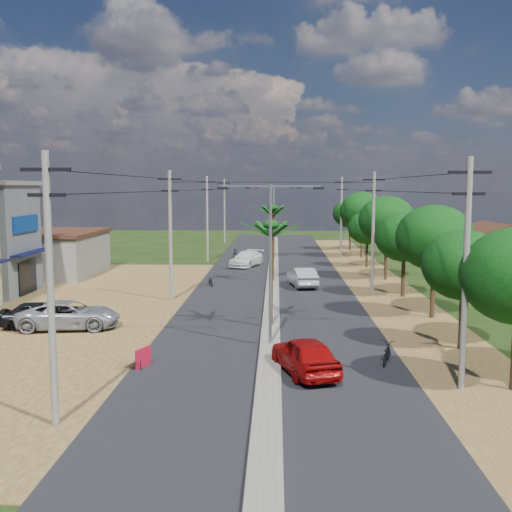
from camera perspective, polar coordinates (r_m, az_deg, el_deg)
The scene contains 36 objects.
ground at distance 29.85m, azimuth 1.36°, elevation -8.68°, with size 160.00×160.00×0.00m, color black.
road at distance 44.49m, azimuth 1.56°, elevation -3.57°, with size 12.00×110.00×0.04m, color black.
median at distance 47.44m, azimuth 1.59°, elevation -2.85°, with size 1.00×90.00×0.18m, color #605E56.
dirt_lot_west at distance 40.61m, azimuth -20.28°, elevation -4.96°, with size 18.00×46.00×0.04m, color brown.
dirt_shoulder_east at distance 45.24m, azimuth 12.41°, elevation -3.56°, with size 5.00×90.00×0.03m, color brown.
low_shed at distance 57.23m, azimuth -19.89°, elevation 0.27°, with size 10.40×10.40×3.95m.
house_east_far at distance 60.70m, azimuth 21.90°, elevation 0.93°, with size 7.60×7.50×4.60m.
tree_east_b at distance 30.41m, azimuth 19.19°, elevation -0.85°, with size 4.00×4.00×5.83m.
tree_east_c at distance 37.14m, azimuth 16.64°, elevation 1.68°, with size 4.60×4.60×6.83m.
tree_east_d at distance 43.90m, azimuth 13.94°, elevation 1.79°, with size 4.20×4.20×6.13m.
tree_east_e at distance 51.72m, azimuth 12.35°, elevation 3.36°, with size 4.80×4.80×7.14m.
tree_east_f at distance 59.60m, azimuth 10.56°, elevation 2.64°, with size 3.80×3.80×5.52m.
tree_east_g at distance 67.52m, azimuth 10.08°, elevation 4.25°, with size 5.00×5.00×7.38m.
tree_east_h at distance 75.43m, azimuth 8.99°, elevation 4.04°, with size 4.40×4.40×6.52m.
palm_median_near at distance 32.88m, azimuth 1.46°, elevation 2.53°, with size 2.00×2.00×6.15m.
palm_median_mid at distance 48.84m, azimuth 1.62°, elevation 4.28°, with size 2.00×2.00×6.55m.
palm_median_far at distance 64.85m, azimuth 1.70°, elevation 4.28°, with size 2.00×2.00×5.85m.
streetlight_near at distance 28.96m, azimuth 1.38°, elevation 0.50°, with size 5.10×0.18×8.00m.
streetlight_mid at distance 53.88m, azimuth 1.65°, elevation 3.30°, with size 5.10×0.18×8.00m.
streetlight_far at distance 78.86m, azimuth 1.75°, elevation 4.33°, with size 5.10×0.18×8.00m.
utility_pole_w_a at distance 20.39m, azimuth -19.01°, elevation -2.51°, with size 1.60×0.24×9.00m.
utility_pole_w_b at distance 41.56m, azimuth -8.15°, elevation 2.23°, with size 1.60×0.24×9.00m.
utility_pole_w_c at distance 63.29m, azimuth -4.67°, elevation 3.74°, with size 1.60×0.24×9.00m.
utility_pole_w_d at distance 84.17m, azimuth -3.02°, elevation 4.45°, with size 1.60×0.24×9.00m.
utility_pole_e_a at distance 24.11m, azimuth 19.36°, elevation -1.17°, with size 1.60×0.24×9.00m.
utility_pole_e_b at distance 45.48m, azimuth 11.09°, elevation 2.55°, with size 1.60×0.24×9.00m.
utility_pole_e_c at distance 67.26m, azimuth 8.13°, elevation 3.86°, with size 1.60×0.24×9.00m.
car_red_near at distance 25.62m, azimuth 4.66°, elevation -9.45°, with size 1.85×4.60×1.57m, color #850707.
car_silver_mid at distance 47.40m, azimuth 4.43°, elevation -2.04°, with size 1.63×4.68×1.54m, color gray.
car_white_far at distance 59.33m, azimuth -0.91°, elevation -0.31°, with size 2.10×5.17×1.50m, color silver.
car_parked_silver at distance 34.89m, azimuth -17.39°, elevation -5.44°, with size 2.55×5.54×1.54m, color gray.
car_parked_dark at distance 35.72m, azimuth -19.77°, elevation -5.30°, with size 1.76×4.36×1.49m, color black.
moto_rider_east at distance 27.60m, azimuth 12.30°, elevation -9.10°, with size 0.61×1.76×0.93m, color black.
moto_rider_west_a at distance 47.59m, azimuth -4.34°, elevation -2.45°, with size 0.54×1.54×0.81m, color black.
moto_rider_west_b at distance 65.97m, azimuth -1.99°, elevation 0.20°, with size 0.51×1.81×1.09m, color black.
roadside_sign at distance 26.90m, azimuth -10.69°, elevation -9.51°, with size 0.48×1.04×0.90m.
Camera 1 is at (0.28, -28.80, 7.84)m, focal length 42.00 mm.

